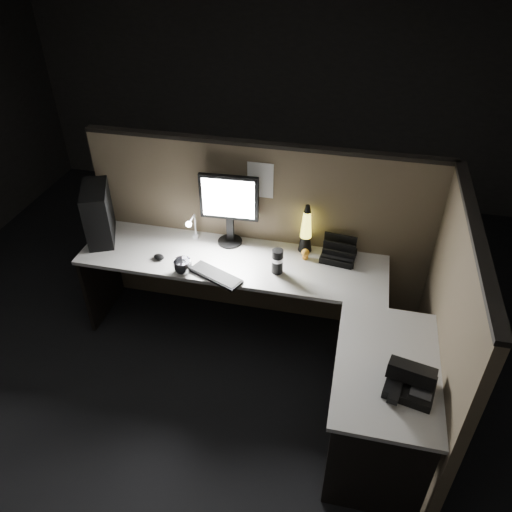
% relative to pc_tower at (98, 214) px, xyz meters
% --- Properties ---
extents(floor, '(6.00, 6.00, 0.00)m').
position_rel_pc_tower_xyz_m(floor, '(1.22, -0.65, -0.95)').
color(floor, black).
rests_on(floor, ground).
extents(room_shell, '(6.00, 6.00, 6.00)m').
position_rel_pc_tower_xyz_m(room_shell, '(1.22, -0.65, 0.67)').
color(room_shell, silver).
rests_on(room_shell, ground).
extents(partition_back, '(2.66, 0.06, 1.50)m').
position_rel_pc_tower_xyz_m(partition_back, '(1.22, 0.28, -0.20)').
color(partition_back, brown).
rests_on(partition_back, ground).
extents(partition_right, '(0.06, 1.66, 1.50)m').
position_rel_pc_tower_xyz_m(partition_right, '(2.55, -0.55, -0.20)').
color(partition_right, brown).
rests_on(partition_right, ground).
extents(desk, '(2.60, 1.60, 0.73)m').
position_rel_pc_tower_xyz_m(desk, '(1.40, -0.40, -0.37)').
color(desk, beige).
rests_on(desk, ground).
extents(pc_tower, '(0.34, 0.45, 0.43)m').
position_rel_pc_tower_xyz_m(pc_tower, '(0.00, 0.00, 0.00)').
color(pc_tower, black).
rests_on(pc_tower, desk).
extents(monitor, '(0.44, 0.19, 0.57)m').
position_rel_pc_tower_xyz_m(monitor, '(1.00, 0.16, 0.13)').
color(monitor, black).
rests_on(monitor, desk).
extents(keyboard, '(0.42, 0.28, 0.02)m').
position_rel_pc_tower_xyz_m(keyboard, '(1.02, -0.29, -0.21)').
color(keyboard, black).
rests_on(keyboard, desk).
extents(mouse, '(0.10, 0.09, 0.03)m').
position_rel_pc_tower_xyz_m(mouse, '(0.54, -0.18, -0.20)').
color(mouse, black).
rests_on(mouse, desk).
extents(clip_lamp, '(0.05, 0.18, 0.23)m').
position_rel_pc_tower_xyz_m(clip_lamp, '(0.72, 0.09, -0.08)').
color(clip_lamp, silver).
rests_on(clip_lamp, desk).
extents(organizer, '(0.27, 0.24, 0.18)m').
position_rel_pc_tower_xyz_m(organizer, '(1.84, 0.13, -0.17)').
color(organizer, black).
rests_on(organizer, desk).
extents(lava_lamp, '(0.11, 0.11, 0.39)m').
position_rel_pc_tower_xyz_m(lava_lamp, '(1.58, 0.18, -0.05)').
color(lava_lamp, black).
rests_on(lava_lamp, desk).
extents(travel_mug, '(0.08, 0.08, 0.19)m').
position_rel_pc_tower_xyz_m(travel_mug, '(1.43, -0.14, -0.12)').
color(travel_mug, black).
rests_on(travel_mug, desk).
extents(steel_mug, '(0.16, 0.16, 0.11)m').
position_rel_pc_tower_xyz_m(steel_mug, '(0.77, -0.29, -0.16)').
color(steel_mug, silver).
rests_on(steel_mug, desk).
extents(figurine, '(0.06, 0.06, 0.06)m').
position_rel_pc_tower_xyz_m(figurine, '(1.60, 0.07, -0.16)').
color(figurine, orange).
rests_on(figurine, desk).
extents(pinned_paper, '(0.19, 0.00, 0.28)m').
position_rel_pc_tower_xyz_m(pinned_paper, '(1.22, 0.24, 0.30)').
color(pinned_paper, white).
rests_on(pinned_paper, partition_back).
extents(desk_phone, '(0.30, 0.30, 0.16)m').
position_rel_pc_tower_xyz_m(desk_phone, '(2.33, -1.00, -0.16)').
color(desk_phone, black).
rests_on(desk_phone, desk).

